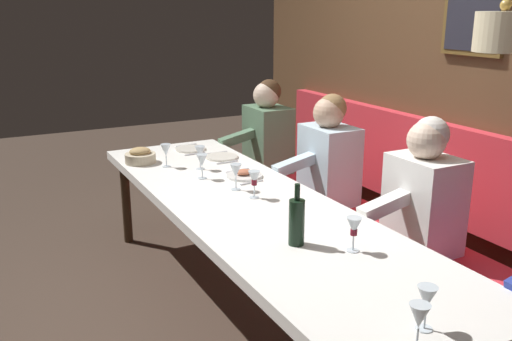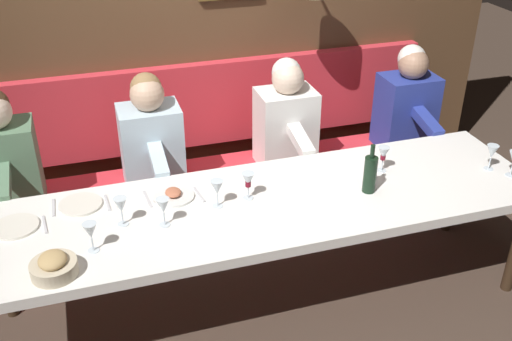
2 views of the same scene
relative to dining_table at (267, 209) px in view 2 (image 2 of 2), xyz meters
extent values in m
plane|color=#423328|center=(0.00, 0.00, -0.68)|extent=(12.00, 12.00, 0.00)
cube|color=white|center=(0.00, 0.00, 0.03)|extent=(0.90, 3.22, 0.06)
cylinder|color=#352416|center=(0.35, -1.51, -0.34)|extent=(0.07, 0.07, 0.68)
cylinder|color=#352416|center=(0.35, 1.51, -0.34)|extent=(0.07, 0.07, 0.68)
cube|color=red|center=(0.89, 0.00, -0.46)|extent=(0.52, 3.42, 0.45)
cube|color=brown|center=(1.48, 0.00, 0.77)|extent=(0.10, 4.62, 2.90)
cube|color=red|center=(1.39, 0.00, 0.09)|extent=(0.10, 3.42, 0.64)
cube|color=#283893|center=(0.89, -1.39, 0.05)|extent=(0.30, 0.40, 0.56)
sphere|color=#A37A60|center=(0.87, -1.39, 0.43)|extent=(0.22, 0.22, 0.22)
sphere|color=silver|center=(0.90, -1.39, 0.46)|extent=(0.20, 0.20, 0.20)
cube|color=#283893|center=(0.60, -1.39, 0.09)|extent=(0.33, 0.09, 0.14)
cube|color=white|center=(0.89, -0.43, 0.05)|extent=(0.30, 0.40, 0.56)
sphere|color=beige|center=(0.87, -0.43, 0.43)|extent=(0.22, 0.22, 0.22)
sphere|color=silver|center=(0.90, -0.43, 0.46)|extent=(0.20, 0.20, 0.20)
cube|color=white|center=(0.60, -0.43, 0.09)|extent=(0.33, 0.09, 0.14)
cube|color=silver|center=(0.89, 0.52, 0.05)|extent=(0.30, 0.40, 0.56)
sphere|color=#D1A889|center=(0.87, 0.52, 0.43)|extent=(0.22, 0.22, 0.22)
sphere|color=#937047|center=(0.90, 0.52, 0.46)|extent=(0.20, 0.20, 0.20)
cube|color=silver|center=(0.60, 0.52, 0.09)|extent=(0.33, 0.09, 0.14)
cube|color=#567A5B|center=(0.89, 1.44, 0.05)|extent=(0.30, 0.40, 0.56)
cube|color=#567A5B|center=(0.60, 1.44, 0.09)|extent=(0.33, 0.09, 0.14)
cylinder|color=silver|center=(0.15, 1.35, 0.06)|extent=(0.24, 0.24, 0.01)
cube|color=silver|center=(0.13, 1.21, 0.06)|extent=(0.17, 0.03, 0.01)
cylinder|color=silver|center=(0.26, 1.01, 0.06)|extent=(0.24, 0.24, 0.01)
cube|color=silver|center=(0.24, 0.87, 0.06)|extent=(0.17, 0.02, 0.01)
cube|color=silver|center=(0.28, 1.16, 0.06)|extent=(0.18, 0.02, 0.01)
cylinder|color=silver|center=(0.20, 0.50, 0.06)|extent=(0.24, 0.24, 0.01)
ellipsoid|color=#B76647|center=(0.20, 0.50, 0.09)|extent=(0.11, 0.09, 0.04)
cube|color=silver|center=(0.18, 0.36, 0.06)|extent=(0.17, 0.04, 0.01)
cube|color=silver|center=(0.22, 0.65, 0.06)|extent=(0.18, 0.03, 0.01)
cylinder|color=silver|center=(-0.17, -1.50, 0.06)|extent=(0.06, 0.06, 0.00)
cylinder|color=silver|center=(-0.17, -1.50, 0.10)|extent=(0.01, 0.01, 0.07)
cylinder|color=silver|center=(-0.06, -1.42, 0.06)|extent=(0.06, 0.06, 0.00)
cylinder|color=silver|center=(-0.06, -1.42, 0.10)|extent=(0.01, 0.01, 0.07)
cone|color=silver|center=(-0.06, -1.42, 0.18)|extent=(0.07, 0.07, 0.08)
cylinder|color=silver|center=(0.03, 0.28, 0.06)|extent=(0.06, 0.06, 0.00)
cylinder|color=silver|center=(0.03, 0.28, 0.10)|extent=(0.01, 0.01, 0.07)
cone|color=silver|center=(0.03, 0.28, 0.18)|extent=(0.07, 0.07, 0.08)
cylinder|color=silver|center=(-0.06, 0.60, 0.06)|extent=(0.06, 0.06, 0.00)
cylinder|color=silver|center=(-0.06, 0.60, 0.10)|extent=(0.01, 0.01, 0.07)
cone|color=silver|center=(-0.06, 0.60, 0.18)|extent=(0.07, 0.07, 0.08)
cylinder|color=silver|center=(0.06, 0.10, 0.06)|extent=(0.06, 0.06, 0.00)
cylinder|color=silver|center=(0.06, 0.10, 0.10)|extent=(0.01, 0.01, 0.07)
cone|color=silver|center=(0.06, 0.10, 0.18)|extent=(0.07, 0.07, 0.08)
cylinder|color=maroon|center=(0.06, 0.10, 0.15)|extent=(0.03, 0.03, 0.03)
cylinder|color=silver|center=(0.12, -0.78, 0.06)|extent=(0.06, 0.06, 0.00)
cylinder|color=silver|center=(0.12, -0.78, 0.10)|extent=(0.01, 0.01, 0.07)
cone|color=silver|center=(0.12, -0.78, 0.18)|extent=(0.07, 0.07, 0.08)
cylinder|color=maroon|center=(0.12, -0.78, 0.15)|extent=(0.03, 0.03, 0.03)
cylinder|color=silver|center=(-0.18, 0.97, 0.06)|extent=(0.06, 0.06, 0.00)
cylinder|color=silver|center=(-0.18, 0.97, 0.10)|extent=(0.01, 0.01, 0.07)
cone|color=silver|center=(-0.18, 0.97, 0.18)|extent=(0.07, 0.07, 0.08)
cylinder|color=silver|center=(0.01, 0.81, 0.06)|extent=(0.06, 0.06, 0.00)
cylinder|color=silver|center=(0.01, 0.81, 0.10)|extent=(0.01, 0.01, 0.07)
cone|color=silver|center=(0.01, 0.81, 0.18)|extent=(0.07, 0.07, 0.08)
cylinder|color=black|center=(-0.07, -0.59, 0.17)|extent=(0.08, 0.08, 0.22)
cylinder|color=black|center=(-0.07, -0.59, 0.32)|extent=(0.03, 0.03, 0.08)
cylinder|color=beige|center=(-0.31, 1.16, 0.09)|extent=(0.22, 0.22, 0.07)
ellipsoid|color=tan|center=(-0.31, 1.16, 0.14)|extent=(0.15, 0.13, 0.06)
camera|label=1|loc=(-1.38, -2.67, 1.14)|focal=39.23mm
camera|label=2|loc=(-2.69, 0.91, 1.87)|focal=41.82mm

